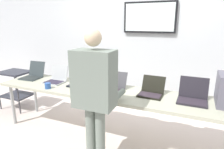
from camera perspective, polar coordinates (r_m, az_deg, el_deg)
ground at (r=3.09m, az=-0.54°, el=-18.08°), size 8.00×8.00×0.04m
back_wall at (r=3.67m, az=6.69°, el=8.52°), size 8.00×0.11×2.49m
workbench at (r=2.77m, az=-0.57°, el=-5.71°), size 3.51×0.70×0.73m
laptop_station_0 at (r=3.65m, az=-22.00°, el=0.05°), size 0.33×0.37×0.27m
laptop_station_1 at (r=3.27m, az=-15.93°, el=-1.13°), size 0.30×0.31×0.25m
laptop_station_2 at (r=3.01m, az=-8.45°, el=-2.10°), size 0.39×0.34×0.25m
laptop_station_3 at (r=2.78m, az=0.57°, el=-3.42°), size 0.30×0.35×0.24m
laptop_station_4 at (r=2.66m, az=11.39°, el=-4.69°), size 0.32×0.34×0.23m
laptop_station_5 at (r=2.60m, az=22.42°, el=-5.82°), size 0.35×0.36×0.27m
person at (r=2.11m, az=-5.05°, el=-4.35°), size 0.44×0.58×1.61m
coffee_mug at (r=3.00m, az=-18.19°, el=-3.12°), size 0.09×0.09×0.08m
storage_cart at (r=4.29m, az=-26.16°, el=-2.49°), size 0.56×0.44×0.74m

